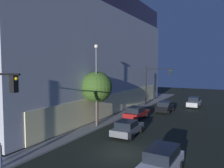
{
  "coord_description": "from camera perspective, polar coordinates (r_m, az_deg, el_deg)",
  "views": [
    {
      "loc": [
        -15.55,
        -7.54,
        6.78
      ],
      "look_at": [
        4.85,
        3.64,
        5.05
      ],
      "focal_mm": 36.26,
      "sensor_mm": 36.0,
      "label": 1
    }
  ],
  "objects": [
    {
      "name": "ground_plane",
      "position": [
        18.57,
        2.78,
        -17.16
      ],
      "size": [
        120.0,
        120.0,
        0.0
      ],
      "primitive_type": "plane",
      "color": "black"
    },
    {
      "name": "modern_building",
      "position": [
        39.34,
        -12.73,
        7.6
      ],
      "size": [
        38.11,
        22.32,
        18.46
      ],
      "color": "#4C4C51",
      "rests_on": "ground"
    },
    {
      "name": "traffic_light_far_corner",
      "position": [
        39.99,
        10.64,
        1.21
      ],
      "size": [
        0.5,
        4.96,
        6.86
      ],
      "color": "black",
      "rests_on": "sidewalk_corner"
    },
    {
      "name": "street_lamp_sidewalk",
      "position": [
        25.27,
        -3.97,
        1.99
      ],
      "size": [
        0.44,
        0.44,
        9.14
      ],
      "color": "#5C5C5C",
      "rests_on": "sidewalk_corner"
    },
    {
      "name": "sidewalk_tree",
      "position": [
        26.21,
        -3.85,
        -0.77
      ],
      "size": [
        3.58,
        3.58,
        6.14
      ],
      "color": "#52341E",
      "rests_on": "sidewalk_corner"
    },
    {
      "name": "car_white",
      "position": [
        15.1,
        12.2,
        -18.74
      ],
      "size": [
        4.76,
        2.17,
        1.78
      ],
      "color": "silver",
      "rests_on": "ground"
    },
    {
      "name": "car_grey",
      "position": [
        22.89,
        3.9,
        -10.96
      ],
      "size": [
        4.4,
        2.2,
        1.51
      ],
      "color": "slate",
      "rests_on": "ground"
    },
    {
      "name": "car_red",
      "position": [
        30.16,
        6.18,
        -7.15
      ],
      "size": [
        4.56,
        2.2,
        1.6
      ],
      "color": "maroon",
      "rests_on": "ground"
    },
    {
      "name": "car_black",
      "position": [
        35.07,
        13.17,
        -5.62
      ],
      "size": [
        4.14,
        2.1,
        1.65
      ],
      "color": "black",
      "rests_on": "ground"
    },
    {
      "name": "car_silver",
      "position": [
        40.78,
        19.98,
        -4.36
      ],
      "size": [
        4.26,
        2.04,
        1.71
      ],
      "color": "#B7BABF",
      "rests_on": "ground"
    }
  ]
}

